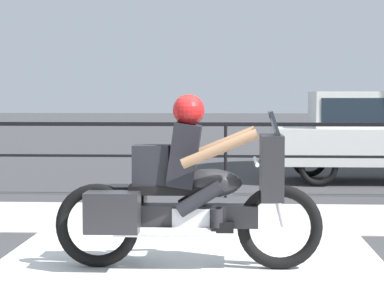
{
  "coord_description": "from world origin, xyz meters",
  "views": [
    {
      "loc": [
        0.1,
        -6.21,
        1.58
      ],
      "look_at": [
        -0.34,
        1.99,
        1.05
      ],
      "focal_mm": 70.0,
      "sensor_mm": 36.0,
      "label": 1
    }
  ],
  "objects": [
    {
      "name": "ground_plane",
      "position": [
        0.0,
        0.0,
        0.0
      ],
      "size": [
        120.0,
        120.0,
        0.0
      ],
      "primitive_type": "plane",
      "color": "#38383A"
    },
    {
      "name": "motorcycle",
      "position": [
        -0.32,
        0.54,
        0.7
      ],
      "size": [
        2.45,
        0.76,
        1.6
      ],
      "rotation": [
        0.0,
        0.0,
        0.05
      ],
      "color": "black",
      "rests_on": "ground"
    },
    {
      "name": "fence_railing",
      "position": [
        0.0,
        5.33,
        0.92
      ],
      "size": [
        36.0,
        0.05,
        1.17
      ],
      "color": "black",
      "rests_on": "ground"
    },
    {
      "name": "sidewalk_band",
      "position": [
        0.0,
        3.4,
        0.01
      ],
      "size": [
        44.0,
        2.4,
        0.01
      ],
      "primitive_type": "cube",
      "color": "#B7B2A8",
      "rests_on": "ground"
    },
    {
      "name": "parked_car",
      "position": [
        2.74,
        7.57,
        0.93
      ],
      "size": [
        3.97,
        1.67,
        1.65
      ],
      "rotation": [
        0.0,
        0.0,
        0.03
      ],
      "color": "silver",
      "rests_on": "ground"
    }
  ]
}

